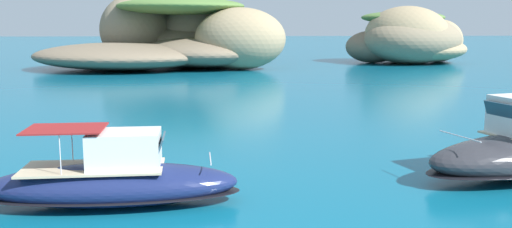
{
  "coord_description": "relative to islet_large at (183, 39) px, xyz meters",
  "views": [
    {
      "loc": [
        -0.65,
        -7.85,
        5.07
      ],
      "look_at": [
        0.88,
        15.93,
        1.17
      ],
      "focal_mm": 39.49,
      "sensor_mm": 36.0,
      "label": 1
    }
  ],
  "objects": [
    {
      "name": "motorboat_navy",
      "position": [
        1.26,
        -51.03,
        -2.36
      ],
      "size": [
        7.16,
        2.42,
        2.22
      ],
      "color": "navy",
      "rests_on": "ground"
    },
    {
      "name": "islet_small",
      "position": [
        27.8,
        2.72,
        -0.25
      ],
      "size": [
        18.3,
        19.22,
        7.01
      ],
      "color": "#756651",
      "rests_on": "ground"
    },
    {
      "name": "islet_large",
      "position": [
        0.0,
        0.0,
        0.0
      ],
      "size": [
        30.3,
        28.66,
        8.39
      ],
      "color": "#84755B",
      "rests_on": "ground"
    }
  ]
}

